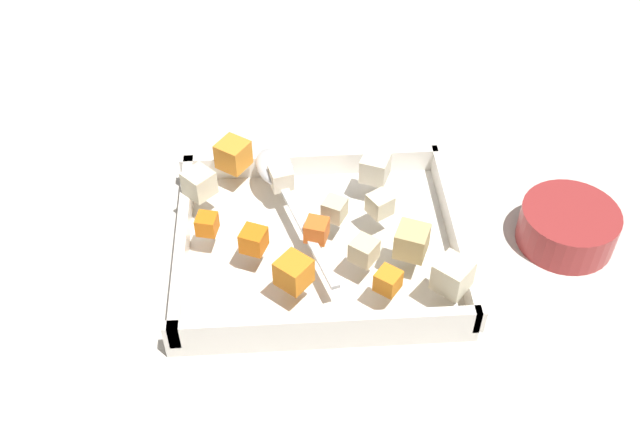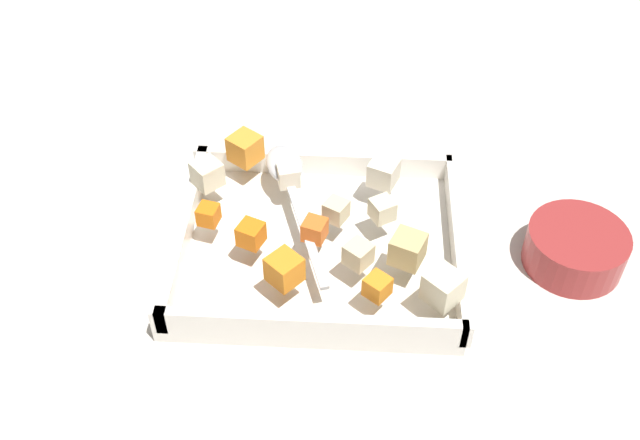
% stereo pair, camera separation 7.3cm
% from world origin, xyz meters
% --- Properties ---
extents(ground_plane, '(4.00, 4.00, 0.00)m').
position_xyz_m(ground_plane, '(0.00, 0.00, 0.00)').
color(ground_plane, beige).
extents(baking_dish, '(0.33, 0.27, 0.05)m').
position_xyz_m(baking_dish, '(0.00, 0.01, 0.01)').
color(baking_dish, white).
rests_on(baking_dish, ground_plane).
extents(carrot_chunk_heap_top, '(0.03, 0.03, 0.02)m').
position_xyz_m(carrot_chunk_heap_top, '(0.07, -0.09, 0.06)').
color(carrot_chunk_heap_top, orange).
rests_on(carrot_chunk_heap_top, baking_dish).
extents(carrot_chunk_under_handle, '(0.03, 0.03, 0.03)m').
position_xyz_m(carrot_chunk_under_handle, '(-0.07, -0.02, 0.06)').
color(carrot_chunk_under_handle, orange).
rests_on(carrot_chunk_under_handle, baking_dish).
extents(carrot_chunk_back_center, '(0.05, 0.05, 0.03)m').
position_xyz_m(carrot_chunk_back_center, '(-0.09, 0.12, 0.06)').
color(carrot_chunk_back_center, orange).
rests_on(carrot_chunk_back_center, baking_dish).
extents(carrot_chunk_heap_side, '(0.03, 0.03, 0.02)m').
position_xyz_m(carrot_chunk_heap_side, '(-0.12, 0.01, 0.06)').
color(carrot_chunk_heap_side, orange).
rests_on(carrot_chunk_heap_side, baking_dish).
extents(carrot_chunk_near_spoon, '(0.03, 0.03, 0.02)m').
position_xyz_m(carrot_chunk_near_spoon, '(0.00, -0.01, 0.06)').
color(carrot_chunk_near_spoon, orange).
rests_on(carrot_chunk_near_spoon, baking_dish).
extents(carrot_chunk_corner_ne, '(0.04, 0.04, 0.03)m').
position_xyz_m(carrot_chunk_corner_ne, '(-0.03, -0.07, 0.06)').
color(carrot_chunk_corner_ne, orange).
rests_on(carrot_chunk_corner_ne, baking_dish).
extents(potato_chunk_front_center, '(0.04, 0.04, 0.03)m').
position_xyz_m(potato_chunk_front_center, '(0.10, -0.04, 0.06)').
color(potato_chunk_front_center, tan).
rests_on(potato_chunk_front_center, baking_dish).
extents(potato_chunk_far_right, '(0.03, 0.03, 0.02)m').
position_xyz_m(potato_chunk_far_right, '(0.07, 0.03, 0.06)').
color(potato_chunk_far_right, beige).
rests_on(potato_chunk_far_right, baking_dish).
extents(potato_chunk_near_right, '(0.04, 0.04, 0.03)m').
position_xyz_m(potato_chunk_near_right, '(-0.13, 0.07, 0.06)').
color(potato_chunk_near_right, beige).
rests_on(potato_chunk_near_right, baking_dish).
extents(potato_chunk_mid_right, '(0.05, 0.05, 0.03)m').
position_xyz_m(potato_chunk_mid_right, '(0.14, -0.09, 0.06)').
color(potato_chunk_mid_right, beige).
rests_on(potato_chunk_mid_right, baking_dish).
extents(potato_chunk_rim_edge, '(0.04, 0.04, 0.03)m').
position_xyz_m(potato_chunk_rim_edge, '(0.05, -0.04, 0.06)').
color(potato_chunk_rim_edge, beige).
rests_on(potato_chunk_rim_edge, baking_dish).
extents(potato_chunk_center, '(0.03, 0.03, 0.02)m').
position_xyz_m(potato_chunk_center, '(0.02, 0.02, 0.06)').
color(potato_chunk_center, beige).
rests_on(potato_chunk_center, baking_dish).
extents(parsnip_chunk_corner_nw, '(0.03, 0.03, 0.03)m').
position_xyz_m(parsnip_chunk_corner_nw, '(-0.04, 0.08, 0.06)').
color(parsnip_chunk_corner_nw, silver).
rests_on(parsnip_chunk_corner_nw, baking_dish).
extents(parsnip_chunk_near_left, '(0.04, 0.04, 0.03)m').
position_xyz_m(parsnip_chunk_near_left, '(0.08, 0.09, 0.06)').
color(parsnip_chunk_near_left, silver).
rests_on(parsnip_chunk_near_left, baking_dish).
extents(serving_spoon, '(0.10, 0.23, 0.02)m').
position_xyz_m(serving_spoon, '(-0.04, 0.09, 0.06)').
color(serving_spoon, silver).
rests_on(serving_spoon, baking_dish).
extents(small_prep_bowl, '(0.11, 0.11, 0.05)m').
position_xyz_m(small_prep_bowl, '(0.30, 0.01, 0.02)').
color(small_prep_bowl, maroon).
rests_on(small_prep_bowl, ground_plane).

